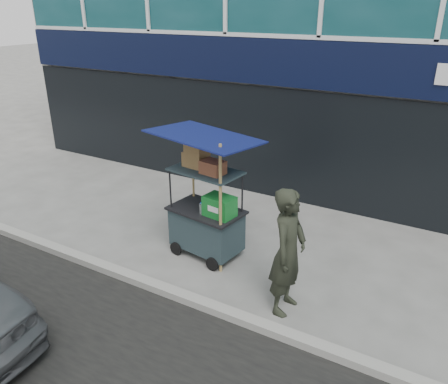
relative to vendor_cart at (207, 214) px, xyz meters
The scene contains 4 objects.
ground 1.51m from the vendor_cart, 54.91° to the right, with size 80.00×80.00×0.00m, color #64635F.
curb 1.64m from the vendor_cart, 59.39° to the right, with size 80.00×0.18×0.12m, color gray.
vendor_cart is the anchor object (origin of this frame).
vendor_man 1.86m from the vendor_cart, 21.90° to the right, with size 0.67×0.44×1.83m, color black.
Camera 1 is at (2.73, -4.43, 3.98)m, focal length 35.00 mm.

